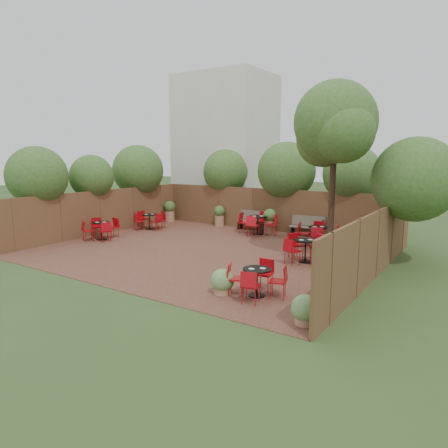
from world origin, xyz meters
The scene contains 13 objects.
ground centered at (0.00, 0.00, 0.00)m, with size 80.00×80.00×0.00m, color #354F23.
courtyard_paving centered at (0.00, 0.00, 0.01)m, with size 12.00×10.00×0.02m, color #3E1F19.
fence_back centered at (0.00, 5.00, 1.00)m, with size 12.00×0.08×2.00m, color #52371E.
fence_left centered at (-6.00, 0.00, 1.00)m, with size 0.08×10.00×2.00m, color #52371E.
fence_right centered at (6.00, 0.00, 1.00)m, with size 0.08×10.00×2.00m, color #52371E.
neighbour_building centered at (-4.50, 8.00, 4.00)m, with size 5.00×4.00×8.00m, color beige.
overhang_foliage centered at (-0.97, 3.11, 2.76)m, with size 15.84×10.75×2.72m.
courtyard_tree centered at (4.23, 1.10, 4.42)m, with size 2.80×2.70×5.92m.
park_bench_left centered at (-0.71, 4.63, 0.50)m, with size 1.53×0.53×0.94m.
park_bench_right centered at (2.01, 4.62, 0.49)m, with size 1.51×0.63×0.91m.
bistro_tables centered at (0.20, 1.13, 0.47)m, with size 10.44×8.79×0.96m.
planters centered at (-0.90, 3.68, 0.61)m, with size 11.23×4.08×1.13m.
low_shrubs centered at (4.89, -2.87, 0.35)m, with size 3.27×3.60×0.74m.
Camera 1 is at (8.67, -12.06, 3.57)m, focal length 32.62 mm.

